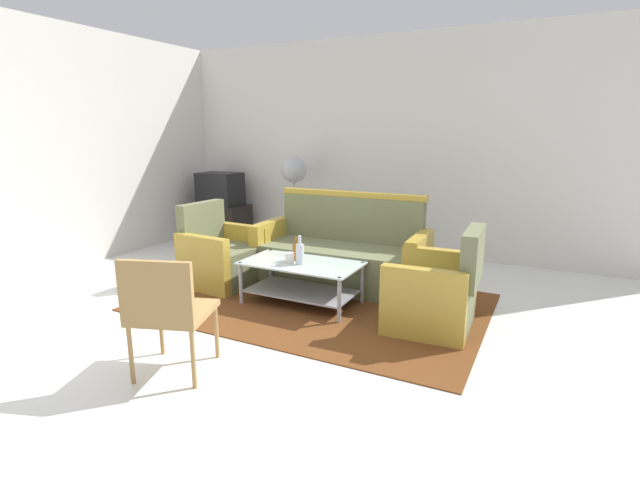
# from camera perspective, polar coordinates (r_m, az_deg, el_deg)

# --- Properties ---
(ground_plane) EXTENTS (14.00, 14.00, 0.00)m
(ground_plane) POSITION_cam_1_polar(r_m,az_deg,el_deg) (3.90, -5.02, -11.28)
(ground_plane) COLOR white
(wall_back) EXTENTS (6.52, 0.12, 2.80)m
(wall_back) POSITION_cam_1_polar(r_m,az_deg,el_deg) (6.35, 9.69, 11.09)
(wall_back) COLOR silver
(wall_back) RESTS_ON ground
(wall_left) EXTENTS (0.12, 6.20, 2.80)m
(wall_left) POSITION_cam_1_polar(r_m,az_deg,el_deg) (5.92, -34.21, 8.90)
(wall_left) COLOR silver
(wall_left) RESTS_ON ground
(rug) EXTENTS (3.13, 2.04, 0.01)m
(rug) POSITION_cam_1_polar(r_m,az_deg,el_deg) (4.53, -0.67, -7.56)
(rug) COLOR brown
(rug) RESTS_ON ground
(couch) EXTENTS (1.82, 0.78, 0.96)m
(couch) POSITION_cam_1_polar(r_m,az_deg,el_deg) (4.97, 2.63, -1.93)
(couch) COLOR #6B704C
(couch) RESTS_ON rug
(armchair_left) EXTENTS (0.75, 0.80, 0.85)m
(armchair_left) POSITION_cam_1_polar(r_m,az_deg,el_deg) (5.11, -11.80, -2.10)
(armchair_left) COLOR #6B704C
(armchair_left) RESTS_ON rug
(armchair_right) EXTENTS (0.73, 0.79, 0.85)m
(armchair_right) POSITION_cam_1_polar(r_m,az_deg,el_deg) (4.03, 13.83, -6.39)
(armchair_right) COLOR #6B704C
(armchair_right) RESTS_ON rug
(coffee_table) EXTENTS (1.10, 0.60, 0.40)m
(coffee_table) POSITION_cam_1_polar(r_m,az_deg,el_deg) (4.42, -2.27, -4.46)
(coffee_table) COLOR silver
(coffee_table) RESTS_ON rug
(bottle_brown) EXTENTS (0.07, 0.07, 0.23)m
(bottle_brown) POSITION_cam_1_polar(r_m,az_deg,el_deg) (4.43, -2.91, -1.40)
(bottle_brown) COLOR brown
(bottle_brown) RESTS_ON coffee_table
(bottle_clear) EXTENTS (0.08, 0.08, 0.27)m
(bottle_clear) POSITION_cam_1_polar(r_m,az_deg,el_deg) (4.30, -2.46, -1.64)
(bottle_clear) COLOR silver
(bottle_clear) RESTS_ON coffee_table
(cup) EXTENTS (0.08, 0.08, 0.10)m
(cup) POSITION_cam_1_polar(r_m,az_deg,el_deg) (4.35, -3.70, -2.19)
(cup) COLOR silver
(cup) RESTS_ON coffee_table
(tv_stand) EXTENTS (0.80, 0.50, 0.52)m
(tv_stand) POSITION_cam_1_polar(r_m,az_deg,el_deg) (7.26, -11.85, 2.17)
(tv_stand) COLOR black
(tv_stand) RESTS_ON ground
(television) EXTENTS (0.60, 0.45, 0.48)m
(television) POSITION_cam_1_polar(r_m,az_deg,el_deg) (7.19, -12.03, 6.09)
(television) COLOR black
(television) RESTS_ON tv_stand
(pedestal_fan) EXTENTS (0.36, 0.36, 1.27)m
(pedestal_fan) POSITION_cam_1_polar(r_m,az_deg,el_deg) (6.50, -3.19, 7.88)
(pedestal_fan) COLOR #2D2D33
(pedestal_fan) RESTS_ON ground
(wicker_chair) EXTENTS (0.61, 0.61, 0.84)m
(wicker_chair) POSITION_cam_1_polar(r_m,az_deg,el_deg) (3.23, -18.12, -7.73)
(wicker_chair) COLOR #AD844C
(wicker_chair) RESTS_ON ground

